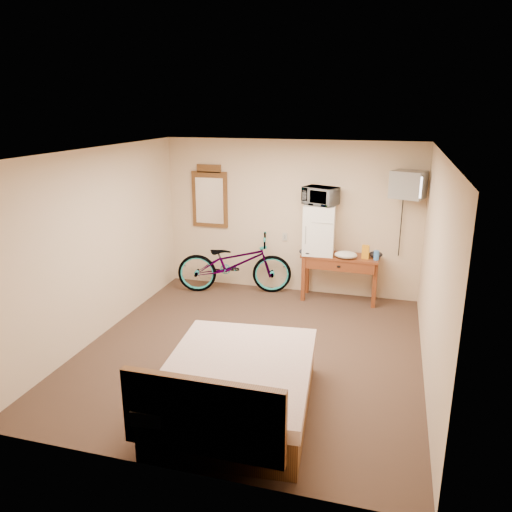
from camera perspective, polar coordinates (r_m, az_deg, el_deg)
name	(u,v)px	position (r m, az deg, el deg)	size (l,w,h in m)	color
room	(251,257)	(6.04, -0.54, -0.07)	(4.60, 4.64, 2.50)	#3D2A1E
desk	(340,264)	(7.96, 9.58, -0.90)	(1.22, 0.52, 0.75)	brown
mini_fridge	(319,229)	(7.90, 7.23, 3.04)	(0.50, 0.49, 0.78)	white
microwave	(320,196)	(7.79, 7.38, 6.84)	(0.50, 0.34, 0.28)	white
snack_bag	(366,252)	(7.81, 12.41, 0.46)	(0.11, 0.06, 0.21)	orange
blue_cup	(376,255)	(7.79, 13.60, 0.07)	(0.08, 0.08, 0.15)	#4185DD
cloth_cream	(346,255)	(7.79, 10.24, 0.14)	(0.35, 0.27, 0.11)	silver
cloth_dark_a	(308,252)	(7.88, 5.94, 0.49)	(0.28, 0.21, 0.10)	black
cloth_dark_b	(376,254)	(7.93, 13.54, 0.18)	(0.21, 0.17, 0.09)	black
crt_television	(408,185)	(7.65, 17.01, 7.81)	(0.56, 0.63, 0.40)	black
wall_mirror	(210,197)	(8.50, -5.31, 6.71)	(0.62, 0.04, 1.06)	brown
bicycle	(234,263)	(8.28, -2.49, -0.83)	(0.66, 1.89, 0.99)	black
bed	(235,388)	(5.16, -2.38, -14.84)	(1.62, 2.05, 0.90)	brown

